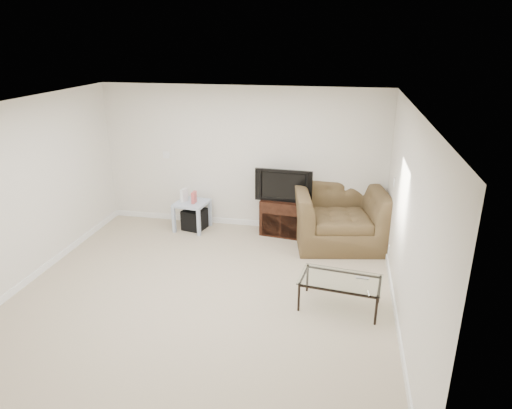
% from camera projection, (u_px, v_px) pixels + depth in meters
% --- Properties ---
extents(floor, '(5.00, 5.00, 0.00)m').
position_uv_depth(floor, '(202.00, 296.00, 6.09)').
color(floor, tan).
rests_on(floor, ground).
extents(ceiling, '(5.00, 5.00, 0.00)m').
position_uv_depth(ceiling, '(193.00, 107.00, 5.23)').
color(ceiling, white).
rests_on(ceiling, ground).
extents(wall_back, '(5.00, 0.02, 2.50)m').
position_uv_depth(wall_back, '(242.00, 159.00, 7.96)').
color(wall_back, silver).
rests_on(wall_back, ground).
extents(wall_left, '(0.02, 5.00, 2.50)m').
position_uv_depth(wall_left, '(20.00, 196.00, 6.11)').
color(wall_left, silver).
rests_on(wall_left, ground).
extents(wall_right, '(0.02, 5.00, 2.50)m').
position_uv_depth(wall_right, '(407.00, 223.00, 5.21)').
color(wall_right, silver).
rests_on(wall_right, ground).
extents(plate_back, '(0.12, 0.02, 0.12)m').
position_uv_depth(plate_back, '(166.00, 155.00, 8.20)').
color(plate_back, white).
rests_on(plate_back, wall_back).
extents(plate_right_switch, '(0.02, 0.09, 0.13)m').
position_uv_depth(plate_right_switch, '(394.00, 182.00, 6.68)').
color(plate_right_switch, white).
rests_on(plate_right_switch, wall_right).
extents(plate_right_outlet, '(0.02, 0.08, 0.12)m').
position_uv_depth(plate_right_outlet, '(389.00, 249.00, 6.74)').
color(plate_right_outlet, white).
rests_on(plate_right_outlet, wall_right).
extents(tv_stand, '(0.82, 0.62, 0.63)m').
position_uv_depth(tv_stand, '(284.00, 216.00, 7.94)').
color(tv_stand, black).
rests_on(tv_stand, floor).
extents(dvd_player, '(0.45, 0.35, 0.06)m').
position_uv_depth(dvd_player, '(284.00, 206.00, 7.83)').
color(dvd_player, black).
rests_on(dvd_player, tv_stand).
extents(television, '(0.91, 0.23, 0.56)m').
position_uv_depth(television, '(285.00, 184.00, 7.71)').
color(television, black).
rests_on(television, tv_stand).
extents(side_table, '(0.60, 0.60, 0.51)m').
position_uv_depth(side_table, '(192.00, 215.00, 8.12)').
color(side_table, '#9FB3C5').
rests_on(side_table, floor).
extents(subwoofer, '(0.43, 0.43, 0.36)m').
position_uv_depth(subwoofer, '(195.00, 219.00, 8.16)').
color(subwoofer, black).
rests_on(subwoofer, floor).
extents(game_console, '(0.10, 0.18, 0.23)m').
position_uv_depth(game_console, '(184.00, 195.00, 8.01)').
color(game_console, white).
rests_on(game_console, side_table).
extents(game_case, '(0.06, 0.15, 0.20)m').
position_uv_depth(game_case, '(194.00, 197.00, 7.96)').
color(game_case, '#CC4C4C').
rests_on(game_case, side_table).
extents(recliner, '(1.60, 1.19, 1.27)m').
position_uv_depth(recliner, '(339.00, 207.00, 7.45)').
color(recliner, '#4A351C').
rests_on(recliner, floor).
extents(coffee_table, '(1.08, 0.70, 0.40)m').
position_uv_depth(coffee_table, '(340.00, 293.00, 5.78)').
color(coffee_table, black).
rests_on(coffee_table, floor).
extents(remote, '(0.16, 0.05, 0.02)m').
position_uv_depth(remote, '(362.00, 278.00, 5.72)').
color(remote, '#B2B2B7').
rests_on(remote, coffee_table).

